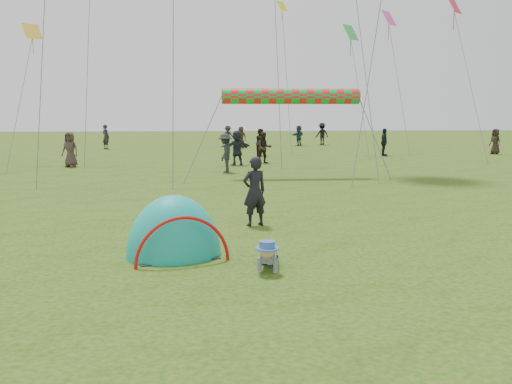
{
  "coord_description": "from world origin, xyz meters",
  "views": [
    {
      "loc": [
        -1.9,
        -9.29,
        2.7
      ],
      "look_at": [
        -0.92,
        2.62,
        1.0
      ],
      "focal_mm": 40.0,
      "sensor_mm": 36.0,
      "label": 1
    }
  ],
  "objects": [
    {
      "name": "crowd_person_10",
      "position": [
        0.48,
        32.76,
        0.8
      ],
      "size": [
        0.85,
        0.62,
        1.6
      ],
      "primitive_type": "imported",
      "rotation": [
        0.0,
        0.0,
        3.3
      ],
      "color": "#2F221D",
      "rests_on": "ground"
    },
    {
      "name": "crowd_person_15",
      "position": [
        -1.17,
        15.94,
        0.86
      ],
      "size": [
        0.87,
        1.23,
        1.73
      ],
      "primitive_type": "imported",
      "rotation": [
        0.0,
        0.0,
        4.5
      ],
      "color": "#28292C",
      "rests_on": "ground"
    },
    {
      "name": "crowd_person_0",
      "position": [
        -9.27,
        32.56,
        0.88
      ],
      "size": [
        0.75,
        0.75,
        1.75
      ],
      "primitive_type": "imported",
      "rotation": [
        0.0,
        0.0,
        2.38
      ],
      "color": "#24242A",
      "rests_on": "ground"
    },
    {
      "name": "crowd_person_5",
      "position": [
        5.17,
        35.28,
        0.8
      ],
      "size": [
        1.34,
        1.43,
        1.61
      ],
      "primitive_type": "imported",
      "rotation": [
        0.0,
        0.0,
        3.99
      ],
      "color": "#213740",
      "rests_on": "ground"
    },
    {
      "name": "crawling_toddler",
      "position": [
        -0.92,
        0.12,
        0.29
      ],
      "size": [
        0.65,
        0.83,
        0.57
      ],
      "primitive_type": null,
      "rotation": [
        0.0,
        0.0,
        -0.19
      ],
      "color": "black",
      "rests_on": "ground"
    },
    {
      "name": "crowd_person_3",
      "position": [
        -0.41,
        35.13,
        0.8
      ],
      "size": [
        1.11,
        0.74,
        1.6
      ],
      "primitive_type": "imported",
      "rotation": [
        0.0,
        0.0,
        0.14
      ],
      "color": "#24222D",
      "rests_on": "ground"
    },
    {
      "name": "diamond_kite_2",
      "position": [
        3.05,
        29.52,
        9.6
      ],
      "size": [
        0.78,
        0.78,
        0.63
      ],
      "primitive_type": "plane",
      "rotation": [
        1.05,
        0.0,
        0.79
      ],
      "color": "#D8E20E"
    },
    {
      "name": "popup_tent",
      "position": [
        -2.58,
        1.27,
        0.0
      ],
      "size": [
        2.15,
        1.94,
        2.31
      ],
      "primitive_type": "ellipsoid",
      "rotation": [
        0.0,
        0.0,
        0.3
      ],
      "color": "#08A4A0",
      "rests_on": "ground"
    },
    {
      "name": "diamond_kite_8",
      "position": [
        -10.85,
        21.6,
        6.76
      ],
      "size": [
        0.98,
        0.98,
        0.8
      ],
      "primitive_type": "plane",
      "rotation": [
        1.05,
        0.0,
        0.79
      ],
      "color": "yellow"
    },
    {
      "name": "crowd_person_11",
      "position": [
        -0.49,
        19.31,
        0.88
      ],
      "size": [
        1.7,
        1.16,
        1.76
      ],
      "primitive_type": "imported",
      "rotation": [
        0.0,
        0.0,
        3.58
      ],
      "color": "#242B3A",
      "rests_on": "ground"
    },
    {
      "name": "diamond_kite_11",
      "position": [
        10.25,
        29.28,
        8.89
      ],
      "size": [
        1.23,
        1.23,
        1.0
      ],
      "primitive_type": "plane",
      "rotation": [
        1.05,
        0.0,
        0.79
      ],
      "color": "#E043A3"
    },
    {
      "name": "diamond_kite_0",
      "position": [
        12.25,
        23.48,
        8.71
      ],
      "size": [
        1.15,
        1.15,
        0.94
      ],
      "primitive_type": "plane",
      "rotation": [
        1.05,
        0.0,
        0.79
      ],
      "color": "red"
    },
    {
      "name": "standing_adult",
      "position": [
        -0.84,
        3.97,
        0.82
      ],
      "size": [
        0.71,
        0.59,
        1.64
      ],
      "primitive_type": "imported",
      "rotation": [
        0.0,
        0.0,
        3.54
      ],
      "color": "black",
      "rests_on": "ground"
    },
    {
      "name": "diamond_kite_9",
      "position": [
        7.04,
        26.76,
        7.59
      ],
      "size": [
        1.21,
        1.21,
        0.99
      ],
      "primitive_type": "plane",
      "rotation": [
        1.05,
        0.0,
        0.79
      ],
      "color": "green"
    },
    {
      "name": "crowd_person_16",
      "position": [
        -8.63,
        19.11,
        0.86
      ],
      "size": [
        0.97,
        0.78,
        1.71
      ],
      "primitive_type": "imported",
      "rotation": [
        0.0,
        0.0,
        5.96
      ],
      "color": "#42332F",
      "rests_on": "ground"
    },
    {
      "name": "crowd_person_1",
      "position": [
        1.24,
        25.02,
        0.83
      ],
      "size": [
        0.81,
        0.94,
        1.66
      ],
      "primitive_type": "imported",
      "rotation": [
        0.0,
        0.0,
        1.31
      ],
      "color": "black",
      "rests_on": "ground"
    },
    {
      "name": "crowd_person_9",
      "position": [
        7.22,
        36.26,
        0.89
      ],
      "size": [
        1.29,
        0.96,
        1.77
      ],
      "primitive_type": "imported",
      "rotation": [
        0.0,
        0.0,
        3.44
      ],
      "color": "black",
      "rests_on": "ground"
    },
    {
      "name": "ground",
      "position": [
        0.0,
        0.0,
        0.0
      ],
      "size": [
        140.0,
        140.0,
        0.0
      ],
      "primitive_type": "plane",
      "color": "#154609"
    },
    {
      "name": "crowd_person_2",
      "position": [
        8.73,
        24.64,
        0.84
      ],
      "size": [
        0.87,
        1.05,
        1.67
      ],
      "primitive_type": "imported",
      "rotation": [
        0.0,
        0.0,
        1.01
      ],
      "color": "black",
      "rests_on": "ground"
    },
    {
      "name": "crowd_person_7",
      "position": [
        0.98,
        20.29,
        0.81
      ],
      "size": [
        0.87,
        0.72,
        1.63
      ],
      "primitive_type": "imported",
      "rotation": [
        0.0,
        0.0,
        0.14
      ],
      "color": "black",
      "rests_on": "ground"
    },
    {
      "name": "crowd_person_4",
      "position": [
        16.2,
        25.47,
        0.81
      ],
      "size": [
        0.76,
        0.92,
        1.61
      ],
      "primitive_type": "imported",
      "rotation": [
        0.0,
        0.0,
        5.08
      ],
      "color": "#2C211C",
      "rests_on": "ground"
    },
    {
      "name": "rainbow_tube_kite",
      "position": [
        1.47,
        14.08,
        3.31
      ],
      "size": [
        5.64,
        0.64,
        0.64
      ],
      "primitive_type": "cylinder",
      "rotation": [
        0.0,
        1.57,
        0.0
      ],
      "color": "red"
    }
  ]
}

